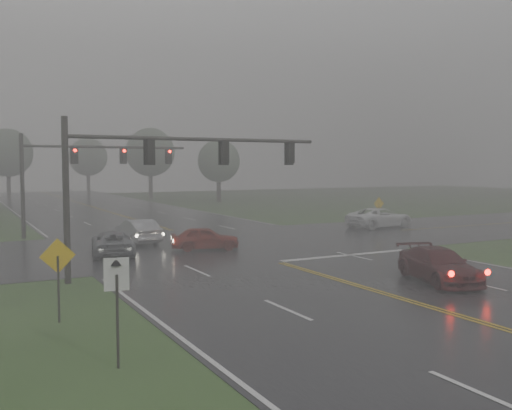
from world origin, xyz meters
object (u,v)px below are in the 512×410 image
sedan_maroon (438,282)px  car_grey (113,255)px  sedan_red (205,250)px  sedan_silver (138,243)px  signal_gantry_far (76,165)px  signal_gantry_near (153,167)px  pickup_white (380,228)px

sedan_maroon → car_grey: 17.01m
sedan_red → car_grey: 5.17m
car_grey → sedan_silver: bearing=-112.4°
sedan_silver → sedan_maroon: bearing=110.1°
sedan_silver → signal_gantry_far: (-2.50, 5.98, 4.86)m
sedan_silver → signal_gantry_near: size_ratio=0.38×
sedan_red → pickup_white: bearing=-58.8°
sedan_red → signal_gantry_near: 9.07m
signal_gantry_near → signal_gantry_far: (-0.18, 16.48, 0.07)m
sedan_red → signal_gantry_far: bearing=41.9°
signal_gantry_near → signal_gantry_far: size_ratio=1.05×
signal_gantry_near → pickup_white: bearing=25.7°
sedan_silver → signal_gantry_near: bearing=74.0°
signal_gantry_near → signal_gantry_far: bearing=90.6°
car_grey → pickup_white: bearing=-159.6°
car_grey → signal_gantry_far: bearing=-79.4°
sedan_red → signal_gantry_far: (-5.11, 10.57, 4.86)m
sedan_silver → car_grey: (-2.51, -3.85, 0.00)m
sedan_silver → pickup_white: size_ratio=0.83×
pickup_white → signal_gantry_far: signal_gantry_far is taller
sedan_maroon → sedan_red: (-5.05, 12.91, 0.00)m
sedan_maroon → pickup_white: (11.60, 17.38, 0.00)m
sedan_red → sedan_silver: 5.28m
sedan_silver → signal_gantry_near: 11.78m
sedan_maroon → car_grey: size_ratio=1.04×
signal_gantry_near → signal_gantry_far: signal_gantry_far is taller
car_grey → signal_gantry_near: 8.20m
sedan_maroon → sedan_silver: (-7.66, 17.50, 0.00)m
pickup_white → signal_gantry_near: signal_gantry_near is taller
car_grey → signal_gantry_near: signal_gantry_near is taller
sedan_silver → pickup_white: 19.26m
sedan_red → signal_gantry_far: 12.71m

